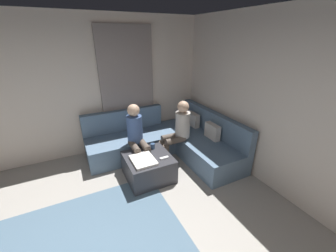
# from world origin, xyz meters

# --- Properties ---
(wall_back) EXTENTS (6.00, 0.12, 2.70)m
(wall_back) POSITION_xyz_m (0.00, 2.94, 1.35)
(wall_back) COLOR beige
(wall_back) RESTS_ON ground_plane
(wall_left) EXTENTS (0.12, 6.00, 2.70)m
(wall_left) POSITION_xyz_m (-2.94, 0.00, 1.35)
(wall_left) COLOR beige
(wall_left) RESTS_ON ground_plane
(curtain_panel) EXTENTS (0.06, 1.10, 2.50)m
(curtain_panel) POSITION_xyz_m (-2.84, 1.30, 1.25)
(curtain_panel) COLOR gray
(curtain_panel) RESTS_ON ground_plane
(sectional_couch) EXTENTS (2.10, 2.55, 0.87)m
(sectional_couch) POSITION_xyz_m (-2.08, 1.88, 0.28)
(sectional_couch) COLOR slate
(sectional_couch) RESTS_ON ground_plane
(ottoman) EXTENTS (0.76, 0.76, 0.42)m
(ottoman) POSITION_xyz_m (-1.51, 1.19, 0.21)
(ottoman) COLOR #333338
(ottoman) RESTS_ON ground_plane
(folded_blanket) EXTENTS (0.44, 0.36, 0.04)m
(folded_blanket) POSITION_xyz_m (-1.41, 1.07, 0.44)
(folded_blanket) COLOR white
(folded_blanket) RESTS_ON ottoman
(coffee_mug) EXTENTS (0.08, 0.08, 0.10)m
(coffee_mug) POSITION_xyz_m (-1.73, 1.37, 0.47)
(coffee_mug) COLOR #334C72
(coffee_mug) RESTS_ON ottoman
(game_remote) EXTENTS (0.05, 0.15, 0.02)m
(game_remote) POSITION_xyz_m (-1.33, 1.41, 0.43)
(game_remote) COLOR white
(game_remote) RESTS_ON ottoman
(person_on_couch_back) EXTENTS (0.30, 0.60, 1.20)m
(person_on_couch_back) POSITION_xyz_m (-1.81, 1.93, 0.66)
(person_on_couch_back) COLOR brown
(person_on_couch_back) RESTS_ON ground_plane
(person_on_couch_side) EXTENTS (0.60, 0.30, 1.20)m
(person_on_couch_side) POSITION_xyz_m (-1.93, 1.15, 0.66)
(person_on_couch_side) COLOR brown
(person_on_couch_side) RESTS_ON ground_plane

